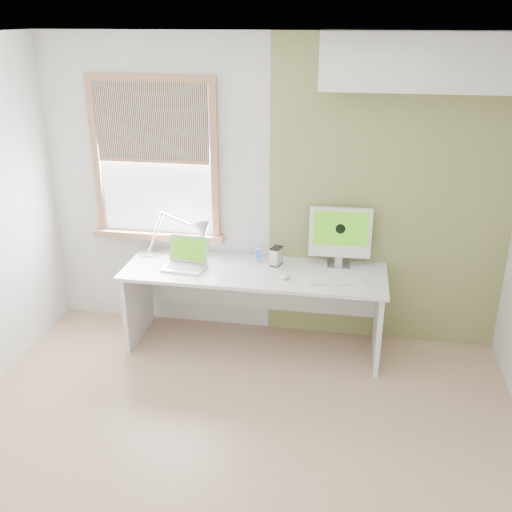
% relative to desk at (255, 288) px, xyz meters
% --- Properties ---
extents(room, '(4.04, 3.54, 2.64)m').
position_rel_desk_xyz_m(room, '(0.07, -1.44, 0.77)').
color(room, tan).
rests_on(room, ground).
extents(accent_wall, '(2.00, 0.02, 2.60)m').
position_rel_desk_xyz_m(accent_wall, '(1.07, 0.30, 0.77)').
color(accent_wall, '#948C52').
rests_on(accent_wall, room).
extents(soffit, '(1.60, 0.40, 0.42)m').
position_rel_desk_xyz_m(soffit, '(1.27, 0.13, 1.87)').
color(soffit, white).
rests_on(soffit, room).
extents(window, '(1.20, 0.14, 1.42)m').
position_rel_desk_xyz_m(window, '(-0.93, 0.27, 1.01)').
color(window, '#AD7654').
rests_on(window, room).
extents(desk, '(2.20, 0.70, 0.73)m').
position_rel_desk_xyz_m(desk, '(0.00, 0.00, 0.00)').
color(desk, silver).
rests_on(desk, room).
extents(desk_lamp, '(0.72, 0.29, 0.40)m').
position_rel_desk_xyz_m(desk_lamp, '(-0.59, 0.15, 0.40)').
color(desk_lamp, silver).
rests_on(desk_lamp, desk).
extents(laptop, '(0.37, 0.31, 0.24)m').
position_rel_desk_xyz_m(laptop, '(-0.58, -0.08, 0.26)').
color(laptop, silver).
rests_on(laptop, desk).
extents(phone_dock, '(0.08, 0.08, 0.13)m').
position_rel_desk_xyz_m(phone_dock, '(0.01, 0.12, 0.23)').
color(phone_dock, silver).
rests_on(phone_dock, desk).
extents(external_drive, '(0.11, 0.14, 0.16)m').
position_rel_desk_xyz_m(external_drive, '(0.17, 0.09, 0.27)').
color(external_drive, silver).
rests_on(external_drive, desk).
extents(imac, '(0.52, 0.17, 0.51)m').
position_rel_desk_xyz_m(imac, '(0.69, 0.17, 0.48)').
color(imac, silver).
rests_on(imac, desk).
extents(keyboard, '(0.47, 0.20, 0.02)m').
position_rel_desk_xyz_m(keyboard, '(0.69, -0.18, 0.21)').
color(keyboard, white).
rests_on(keyboard, desk).
extents(mouse, '(0.07, 0.11, 0.03)m').
position_rel_desk_xyz_m(mouse, '(0.27, -0.18, 0.21)').
color(mouse, white).
rests_on(mouse, desk).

